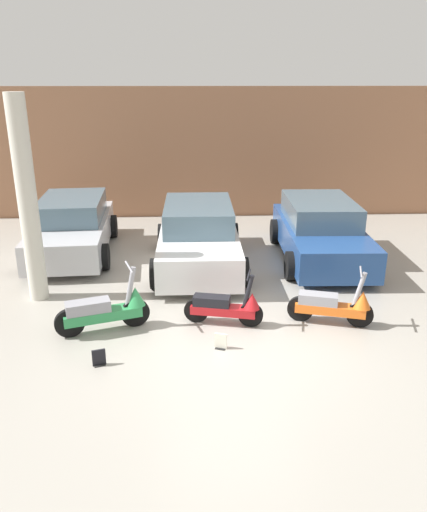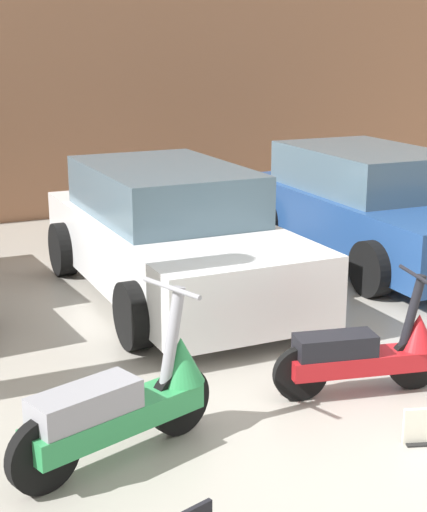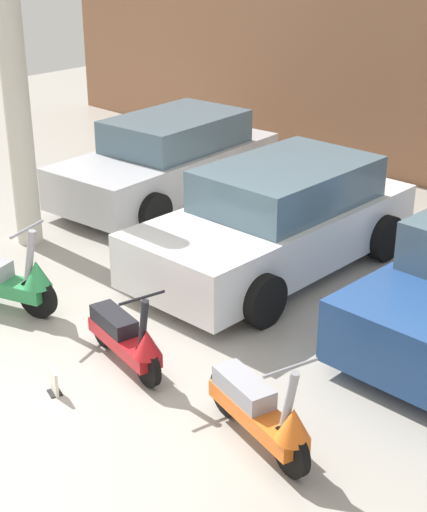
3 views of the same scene
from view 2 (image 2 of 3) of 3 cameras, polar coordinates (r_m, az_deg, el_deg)
ground_plane at (r=5.94m, az=15.27°, el=-12.23°), size 28.00×28.00×0.00m
wall_back at (r=12.52m, az=-8.80°, el=11.70°), size 19.60×0.12×3.84m
scooter_front_left at (r=5.29m, az=-6.51°, el=-10.53°), size 1.54×0.77×1.11m
scooter_front_right at (r=6.29m, az=11.06°, el=-6.89°), size 1.37×0.59×0.97m
car_rear_center at (r=8.50m, az=-3.16°, el=1.57°), size 2.00×4.11×1.39m
car_rear_right at (r=10.13m, az=11.41°, el=3.52°), size 2.06×4.12×1.38m
placard_near_right_scooter at (r=5.72m, az=14.59°, el=-12.03°), size 0.20×0.17×0.26m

